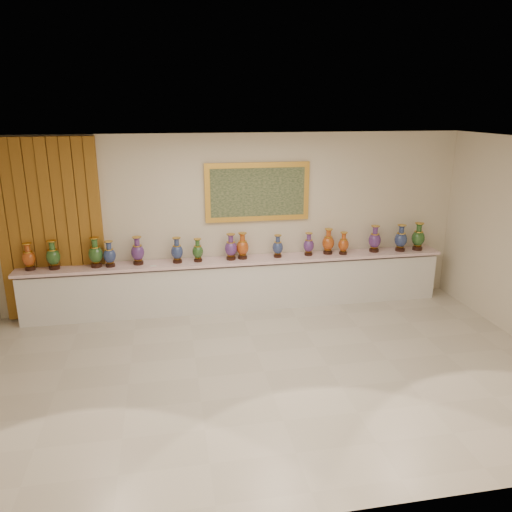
{
  "coord_description": "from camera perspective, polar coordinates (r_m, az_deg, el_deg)",
  "views": [
    {
      "loc": [
        -1.19,
        -5.84,
        3.43
      ],
      "look_at": [
        0.2,
        1.7,
        1.11
      ],
      "focal_mm": 35.0,
      "sensor_mm": 36.0,
      "label": 1
    }
  ],
  "objects": [
    {
      "name": "vase_3",
      "position": [
        8.45,
        -16.39,
        0.09
      ],
      "size": [
        0.21,
        0.21,
        0.43
      ],
      "rotation": [
        0.0,
        0.0,
        -0.04
      ],
      "color": "black",
      "rests_on": "counter"
    },
    {
      "name": "vase_0",
      "position": [
        8.73,
        -24.53,
        -0.21
      ],
      "size": [
        0.26,
        0.26,
        0.44
      ],
      "rotation": [
        0.0,
        0.0,
        -0.36
      ],
      "color": "black",
      "rests_on": "counter"
    },
    {
      "name": "ground",
      "position": [
        6.88,
        0.93,
        -13.07
      ],
      "size": [
        8.0,
        8.0,
        0.0
      ],
      "primitive_type": "plane",
      "color": "beige",
      "rests_on": "ground"
    },
    {
      "name": "vase_5",
      "position": [
        8.42,
        -9.02,
        0.52
      ],
      "size": [
        0.26,
        0.26,
        0.43
      ],
      "rotation": [
        0.0,
        0.0,
        0.37
      ],
      "color": "black",
      "rests_on": "counter"
    },
    {
      "name": "vase_12",
      "position": [
        8.93,
        9.96,
        1.32
      ],
      "size": [
        0.2,
        0.2,
        0.4
      ],
      "rotation": [
        0.0,
        0.0,
        -0.1
      ],
      "color": "black",
      "rests_on": "counter"
    },
    {
      "name": "vase_8",
      "position": [
        8.53,
        -1.55,
        1.02
      ],
      "size": [
        0.25,
        0.25,
        0.46
      ],
      "rotation": [
        0.0,
        0.0,
        0.23
      ],
      "color": "black",
      "rests_on": "counter"
    },
    {
      "name": "vase_2",
      "position": [
        8.49,
        -17.87,
        0.24
      ],
      "size": [
        0.26,
        0.26,
        0.5
      ],
      "rotation": [
        0.0,
        0.0,
        0.17
      ],
      "color": "black",
      "rests_on": "counter"
    },
    {
      "name": "vase_1",
      "position": [
        8.62,
        -22.17,
        -0.03
      ],
      "size": [
        0.27,
        0.27,
        0.47
      ],
      "rotation": [
        0.0,
        0.0,
        0.26
      ],
      "color": "black",
      "rests_on": "counter"
    },
    {
      "name": "vase_11",
      "position": [
        8.91,
        8.25,
        1.53
      ],
      "size": [
        0.23,
        0.23,
        0.46
      ],
      "rotation": [
        0.0,
        0.0,
        -0.08
      ],
      "color": "black",
      "rests_on": "counter"
    },
    {
      "name": "label_card",
      "position": [
        8.37,
        -11.66,
        -1.1
      ],
      "size": [
        0.1,
        0.06,
        0.0
      ],
      "primitive_type": "cube",
      "color": "white",
      "rests_on": "counter"
    },
    {
      "name": "vase_13",
      "position": [
        9.2,
        13.41,
        1.79
      ],
      "size": [
        0.26,
        0.26,
        0.48
      ],
      "rotation": [
        0.0,
        0.0,
        -0.19
      ],
      "color": "black",
      "rests_on": "counter"
    },
    {
      "name": "vase_9",
      "position": [
        8.64,
        2.5,
        1.01
      ],
      "size": [
        0.21,
        0.21,
        0.4
      ],
      "rotation": [
        0.0,
        0.0,
        0.15
      ],
      "color": "black",
      "rests_on": "counter"
    },
    {
      "name": "counter",
      "position": [
        8.73,
        -1.98,
        -3.23
      ],
      "size": [
        7.28,
        0.48,
        0.9
      ],
      "color": "white",
      "rests_on": "ground"
    },
    {
      "name": "vase_4",
      "position": [
        8.45,
        -13.37,
        0.45
      ],
      "size": [
        0.26,
        0.26,
        0.47
      ],
      "rotation": [
        0.0,
        0.0,
        -0.24
      ],
      "color": "black",
      "rests_on": "counter"
    },
    {
      "name": "room",
      "position": [
        8.59,
        -18.9,
        3.5
      ],
      "size": [
        8.0,
        8.0,
        8.0
      ],
      "color": "beige",
      "rests_on": "ground"
    },
    {
      "name": "vase_10",
      "position": [
        8.79,
        6.04,
        1.24
      ],
      "size": [
        0.23,
        0.23,
        0.4
      ],
      "rotation": [
        0.0,
        0.0,
        0.24
      ],
      "color": "black",
      "rests_on": "counter"
    },
    {
      "name": "vase_15",
      "position": [
        9.53,
        18.05,
        1.99
      ],
      "size": [
        0.28,
        0.28,
        0.5
      ],
      "rotation": [
        0.0,
        0.0,
        0.23
      ],
      "color": "black",
      "rests_on": "counter"
    },
    {
      "name": "vase_7",
      "position": [
        8.49,
        -2.89,
        0.91
      ],
      "size": [
        0.21,
        0.21,
        0.45
      ],
      "rotation": [
        0.0,
        0.0,
        0.02
      ],
      "color": "black",
      "rests_on": "counter"
    },
    {
      "name": "vase_6",
      "position": [
        8.44,
        -6.67,
        0.54
      ],
      "size": [
        0.21,
        0.21,
        0.4
      ],
      "rotation": [
        0.0,
        0.0,
        0.13
      ],
      "color": "black",
      "rests_on": "counter"
    },
    {
      "name": "vase_14",
      "position": [
        9.37,
        16.22,
        1.86
      ],
      "size": [
        0.3,
        0.3,
        0.48
      ],
      "rotation": [
        0.0,
        0.0,
        -0.42
      ],
      "color": "black",
      "rests_on": "counter"
    }
  ]
}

